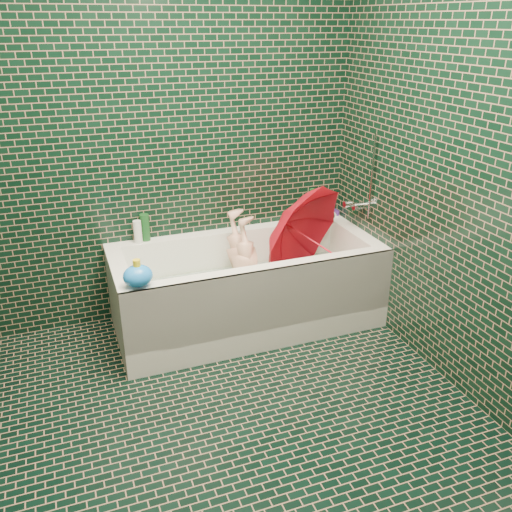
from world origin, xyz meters
name	(u,v)px	position (x,y,z in m)	size (l,w,h in m)	color
floor	(231,440)	(0.00, 0.00, 0.00)	(2.80, 2.80, 0.00)	black
wall_back	(156,130)	(0.00, 1.40, 1.25)	(2.80, 2.80, 0.00)	black
wall_front	(471,417)	(0.00, -1.40, 1.25)	(2.80, 2.80, 0.00)	black
wall_right	(488,164)	(1.30, 0.00, 1.25)	(2.80, 2.80, 0.00)	black
bathtub	(248,295)	(0.45, 1.01, 0.21)	(1.70, 0.75, 0.55)	white
bath_mat	(247,302)	(0.45, 1.02, 0.16)	(1.35, 0.47, 0.01)	green
water	(247,282)	(0.45, 1.02, 0.30)	(1.48, 0.53, 0.00)	silver
faucet	(362,200)	(1.26, 1.02, 0.77)	(0.18, 0.19, 0.55)	silver
child	(248,278)	(0.48, 1.07, 0.31)	(0.33, 0.21, 0.90)	tan
umbrella	(317,244)	(0.92, 0.95, 0.53)	(0.70, 0.70, 0.62)	red
soap_bottle_a	(333,217)	(1.23, 1.33, 0.55)	(0.10, 0.10, 0.25)	white
soap_bottle_b	(334,216)	(1.25, 1.35, 0.55)	(0.08, 0.08, 0.17)	#451F76
soap_bottle_c	(331,218)	(1.21, 1.32, 0.55)	(0.12, 0.12, 0.15)	#13451B
bottle_right_tall	(313,205)	(1.05, 1.31, 0.67)	(0.06, 0.06, 0.24)	#13451B
bottle_right_pump	(323,208)	(1.14, 1.32, 0.64)	(0.05, 0.05, 0.18)	silver
bottle_left_tall	(145,227)	(-0.13, 1.37, 0.64)	(0.06, 0.06, 0.18)	#13451B
bottle_left_short	(138,232)	(-0.18, 1.33, 0.63)	(0.05, 0.05, 0.15)	white
rubber_duck	(302,216)	(0.98, 1.34, 0.59)	(0.11, 0.09, 0.08)	yellow
bath_toy	(138,276)	(-0.28, 0.70, 0.62)	(0.20, 0.19, 0.16)	#1A79EE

